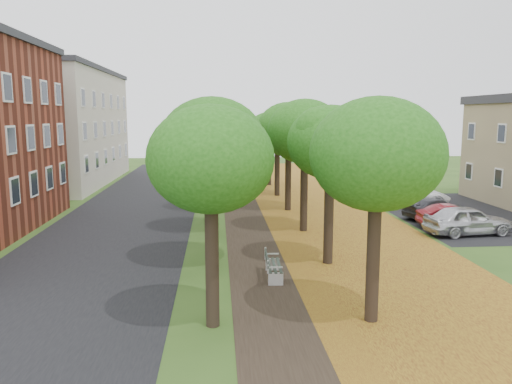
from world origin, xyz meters
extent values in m
plane|color=#2D4C19|center=(0.00, 0.00, 0.00)|extent=(120.00, 120.00, 0.00)
cube|color=black|center=(-7.50, 15.00, 0.00)|extent=(8.00, 70.00, 0.01)
cube|color=black|center=(0.00, 15.00, 0.00)|extent=(3.20, 70.00, 0.01)
cube|color=#A9871F|center=(5.00, 15.00, 0.01)|extent=(7.50, 70.00, 0.01)
cube|color=black|center=(13.50, 16.00, 0.00)|extent=(9.00, 16.00, 0.01)
cylinder|color=black|center=(-2.20, 0.00, 1.89)|extent=(0.40, 0.40, 3.79)
ellipsoid|color=#1D5511|center=(-2.20, 0.00, 5.06)|extent=(3.91, 3.91, 3.32)
cylinder|color=black|center=(-2.20, 6.00, 1.89)|extent=(0.40, 0.40, 3.79)
ellipsoid|color=#1D5511|center=(-2.20, 6.00, 5.06)|extent=(3.91, 3.91, 3.32)
cylinder|color=black|center=(-2.20, 12.00, 1.89)|extent=(0.40, 0.40, 3.79)
ellipsoid|color=#1D5511|center=(-2.20, 12.00, 5.06)|extent=(3.91, 3.91, 3.32)
cylinder|color=black|center=(-2.20, 18.00, 1.89)|extent=(0.40, 0.40, 3.79)
ellipsoid|color=#1D5511|center=(-2.20, 18.00, 5.06)|extent=(3.91, 3.91, 3.32)
cylinder|color=black|center=(-2.20, 24.00, 1.89)|extent=(0.40, 0.40, 3.79)
ellipsoid|color=#1D5511|center=(-2.20, 24.00, 5.06)|extent=(3.91, 3.91, 3.32)
cylinder|color=black|center=(-2.20, 30.00, 1.89)|extent=(0.40, 0.40, 3.79)
ellipsoid|color=#1D5511|center=(-2.20, 30.00, 5.06)|extent=(3.91, 3.91, 3.32)
cylinder|color=black|center=(2.60, 0.00, 1.89)|extent=(0.40, 0.40, 3.79)
ellipsoid|color=#1D5511|center=(2.60, 0.00, 5.06)|extent=(3.91, 3.91, 3.32)
cylinder|color=black|center=(2.60, 6.00, 1.89)|extent=(0.40, 0.40, 3.79)
ellipsoid|color=#1D5511|center=(2.60, 6.00, 5.06)|extent=(3.91, 3.91, 3.32)
cylinder|color=black|center=(2.60, 12.00, 1.89)|extent=(0.40, 0.40, 3.79)
ellipsoid|color=#1D5511|center=(2.60, 12.00, 5.06)|extent=(3.91, 3.91, 3.32)
cylinder|color=black|center=(2.60, 18.00, 1.89)|extent=(0.40, 0.40, 3.79)
ellipsoid|color=#1D5511|center=(2.60, 18.00, 5.06)|extent=(3.91, 3.91, 3.32)
cylinder|color=black|center=(2.60, 24.00, 1.89)|extent=(0.40, 0.40, 3.79)
ellipsoid|color=#1D5511|center=(2.60, 24.00, 5.06)|extent=(3.91, 3.91, 3.32)
cylinder|color=black|center=(2.60, 30.00, 1.89)|extent=(0.40, 0.40, 3.79)
ellipsoid|color=#1D5511|center=(2.60, 30.00, 5.06)|extent=(3.91, 3.91, 3.32)
cube|color=beige|center=(-17.00, 33.00, 5.00)|extent=(10.00, 20.00, 10.00)
cube|color=#2D2D33|center=(-17.00, 33.00, 10.20)|extent=(10.30, 20.30, 0.40)
cube|color=#2A352C|center=(0.11, 4.26, 0.50)|extent=(0.59, 2.00, 0.04)
cube|color=#2A352C|center=(-0.17, 4.27, 0.79)|extent=(0.13, 1.98, 0.29)
cube|color=silver|center=(0.07, 3.36, 0.25)|extent=(0.55, 0.09, 0.50)
cube|color=silver|center=(0.15, 5.16, 0.25)|extent=(0.55, 0.09, 0.50)
cube|color=silver|center=(0.07, 3.36, 0.69)|extent=(0.50, 0.09, 0.04)
cube|color=silver|center=(0.15, 5.16, 0.69)|extent=(0.50, 0.09, 0.04)
imported|color=silver|center=(11.00, 10.45, 0.77)|extent=(4.70, 2.32, 1.54)
imported|color=maroon|center=(11.00, 12.02, 0.63)|extent=(3.95, 1.64, 1.27)
imported|color=#2E2E33|center=(11.12, 14.56, 0.62)|extent=(4.57, 2.94, 1.23)
imported|color=white|center=(11.22, 19.06, 0.76)|extent=(5.75, 3.24, 1.52)
camera|label=1|loc=(-2.01, -14.10, 6.18)|focal=35.00mm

